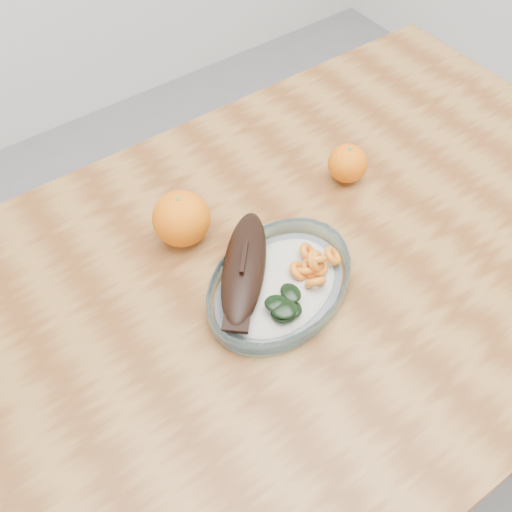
% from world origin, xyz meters
% --- Properties ---
extents(ground, '(3.00, 3.00, 0.00)m').
position_xyz_m(ground, '(0.00, 0.00, 0.00)').
color(ground, slate).
rests_on(ground, ground).
extents(dining_table, '(1.20, 0.80, 0.75)m').
position_xyz_m(dining_table, '(0.00, 0.00, 0.65)').
color(dining_table, brown).
rests_on(dining_table, ground).
extents(plated_meal, '(0.59, 0.59, 0.08)m').
position_xyz_m(plated_meal, '(-0.09, -0.01, 0.77)').
color(plated_meal, white).
rests_on(plated_meal, dining_table).
extents(orange_left, '(0.09, 0.09, 0.09)m').
position_xyz_m(orange_left, '(-0.15, 0.16, 0.80)').
color(orange_left, '#FE4C05').
rests_on(orange_left, dining_table).
extents(orange_right, '(0.07, 0.07, 0.07)m').
position_xyz_m(orange_right, '(0.15, 0.11, 0.78)').
color(orange_right, '#FE4C05').
rests_on(orange_right, dining_table).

